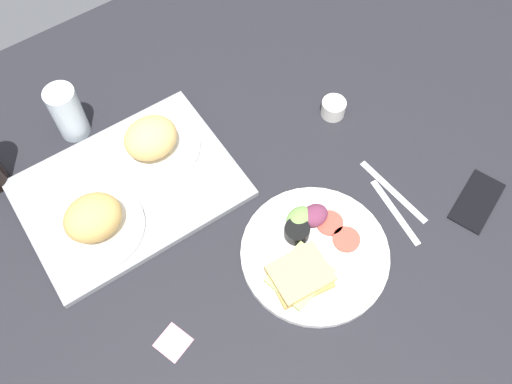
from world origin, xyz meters
The scene contains 11 objects.
ground_plane centered at (0.00, 0.00, -1.50)cm, with size 190.00×150.00×3.00cm, color black.
serving_tray centered at (-18.98, 20.66, 0.80)cm, with size 45.00×33.00×1.60cm, color gray.
bread_plate_near centered at (-28.77, 15.41, 5.28)cm, with size 19.89×19.89×9.42cm.
bread_plate_far centered at (-9.56, 25.45, 5.36)cm, with size 19.22×19.22×9.42cm.
plate_with_salad centered at (3.98, -13.67, 1.65)cm, with size 30.08×30.08×5.40cm.
drinking_glass centered at (-21.51, 41.85, 6.81)cm, with size 6.80×6.80×13.62cm, color silver.
espresso_cup centered at (30.07, 11.95, 2.00)cm, with size 5.60×5.60×4.00cm, color silver.
fork centered at (24.63, -16.08, 0.25)cm, with size 17.00×1.40×0.50cm, color #B7B7BC.
knife centered at (27.63, -12.08, 0.25)cm, with size 19.00×1.40×0.50cm, color #B7B7BC.
cell_phone centered at (40.76, -24.18, 0.40)cm, with size 14.40×7.20×0.80cm, color black.
sticky_note centered at (-28.06, -12.88, 0.06)cm, with size 5.60×5.60×0.12cm, color pink.
Camera 1 is at (-30.21, -43.29, 105.71)cm, focal length 39.24 mm.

